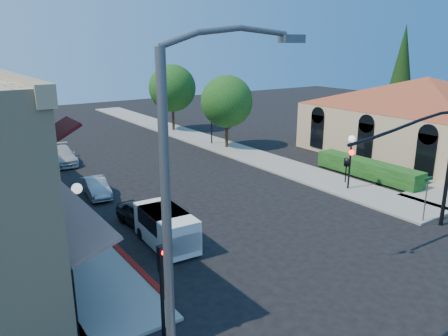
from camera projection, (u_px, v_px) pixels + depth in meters
ground at (365, 284)px, 17.06m from camera, size 120.00×120.00×0.00m
sidewalk_left at (3, 165)px, 33.60m from camera, size 3.50×50.00×0.12m
sidewalk_right at (197, 138)px, 43.18m from camera, size 3.50×50.00×0.12m
curb_red_strip at (120, 253)px, 19.61m from camera, size 0.25×10.00×0.06m
mission_building at (424, 108)px, 37.16m from camera, size 30.12×30.12×6.40m
hedge at (367, 178)px, 30.58m from camera, size 1.40×8.00×1.10m
conifer_far at (402, 71)px, 44.88m from camera, size 3.20×3.20×11.00m
street_tree_a at (227, 101)px, 38.12m from camera, size 4.56×4.56×6.48m
street_tree_b at (172, 88)px, 45.93m from camera, size 4.94×4.94×7.02m
signal_mast_arm at (427, 154)px, 20.33m from camera, size 8.01×0.39×6.00m
secondary_signal at (163, 275)px, 13.16m from camera, size 0.28×0.42×3.32m
cobra_streetlight at (182, 233)px, 9.03m from camera, size 3.60×0.25×9.31m
street_name_sign at (427, 192)px, 22.44m from camera, size 0.80×0.06×2.50m
lamppost_left_near at (78, 203)px, 17.98m from camera, size 0.44×0.44×3.57m
lamppost_left_far at (14, 142)px, 29.05m from camera, size 0.44×0.44×3.57m
lamppost_right_near at (351, 149)px, 27.29m from camera, size 0.44×0.44×3.57m
lamppost_right_far at (211, 115)px, 39.94m from camera, size 0.44×0.44×3.57m
white_van at (167, 226)px, 20.01m from camera, size 1.87×3.91×1.70m
parked_car_a at (142, 215)px, 22.30m from camera, size 1.74×3.72×1.23m
parked_car_b at (96, 187)px, 26.75m from camera, size 1.58×3.58×1.14m
parked_car_c at (62, 155)px, 34.02m from camera, size 2.33×4.72×1.32m
parked_car_d at (24, 142)px, 38.79m from camera, size 2.78×4.98×1.32m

